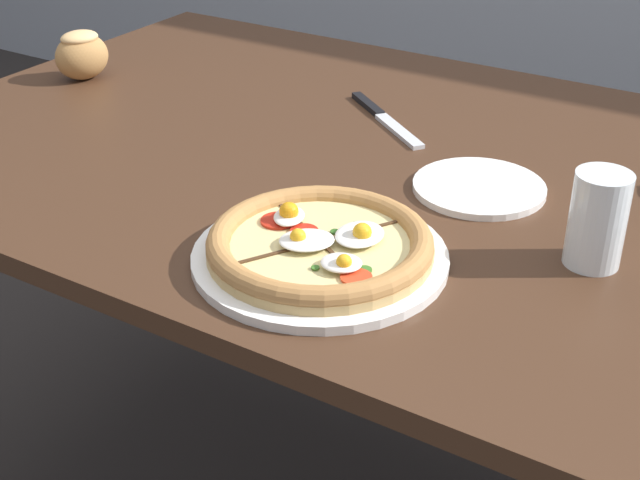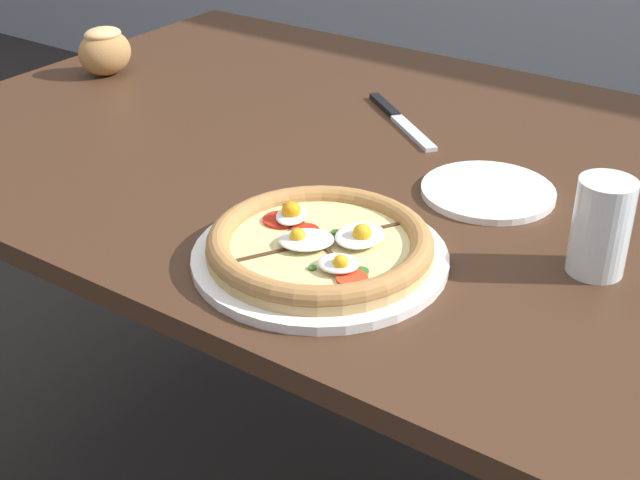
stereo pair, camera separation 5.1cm
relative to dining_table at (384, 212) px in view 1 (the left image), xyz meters
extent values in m
cube|color=#422819|center=(0.00, 0.00, 0.07)|extent=(1.57, 0.99, 0.03)
cube|color=#422819|center=(-0.74, 0.44, -0.31)|extent=(0.06, 0.06, 0.74)
cylinder|color=white|center=(0.07, -0.30, 0.09)|extent=(0.31, 0.31, 0.01)
cylinder|color=tan|center=(0.07, -0.30, 0.10)|extent=(0.27, 0.27, 0.01)
cylinder|color=#E0CC84|center=(0.07, -0.30, 0.11)|extent=(0.23, 0.23, 0.00)
torus|color=#B27A42|center=(0.07, -0.30, 0.11)|extent=(0.27, 0.27, 0.03)
cube|color=#472D19|center=(0.12, -0.33, 0.11)|extent=(0.10, 0.06, 0.00)
cube|color=#472D19|center=(0.10, -0.26, 0.11)|extent=(0.06, 0.10, 0.00)
cube|color=#472D19|center=(0.02, -0.28, 0.11)|extent=(0.10, 0.06, 0.00)
cube|color=#472D19|center=(0.04, -0.35, 0.11)|extent=(0.06, 0.10, 0.00)
cylinder|color=red|center=(0.15, -0.35, 0.12)|extent=(0.04, 0.04, 0.00)
cylinder|color=red|center=(0.00, -0.29, 0.12)|extent=(0.04, 0.04, 0.00)
cylinder|color=red|center=(0.04, -0.29, 0.12)|extent=(0.04, 0.04, 0.00)
ellipsoid|color=white|center=(0.12, -0.34, 0.12)|extent=(0.06, 0.06, 0.01)
sphere|color=#F4AD1E|center=(0.13, -0.35, 0.13)|extent=(0.02, 0.02, 0.02)
ellipsoid|color=white|center=(0.01, -0.28, 0.12)|extent=(0.05, 0.06, 0.01)
sphere|color=orange|center=(0.01, -0.28, 0.13)|extent=(0.02, 0.02, 0.02)
ellipsoid|color=white|center=(0.06, -0.32, 0.12)|extent=(0.09, 0.08, 0.01)
sphere|color=#F4AD1E|center=(0.05, -0.33, 0.13)|extent=(0.02, 0.02, 0.02)
ellipsoid|color=white|center=(0.11, -0.27, 0.12)|extent=(0.06, 0.07, 0.01)
sphere|color=#F4AD1E|center=(0.11, -0.28, 0.13)|extent=(0.02, 0.02, 0.02)
cylinder|color=#2D5B1E|center=(0.09, -0.25, 0.12)|extent=(0.02, 0.02, 0.00)
cylinder|color=#2D5B1E|center=(0.08, -0.28, 0.12)|extent=(0.01, 0.01, 0.00)
cylinder|color=#386B23|center=(0.10, -0.36, 0.12)|extent=(0.01, 0.01, 0.00)
cylinder|color=#2D5B1E|center=(0.08, -0.30, 0.12)|extent=(0.01, 0.01, 0.00)
cylinder|color=#386B23|center=(0.15, -0.33, 0.12)|extent=(0.02, 0.02, 0.00)
ellipsoid|color=#B27F47|center=(-0.65, 0.03, 0.13)|extent=(0.10, 0.12, 0.09)
ellipsoid|color=#EAB775|center=(-0.65, 0.03, 0.16)|extent=(0.07, 0.08, 0.03)
cube|color=silver|center=(-0.03, 0.11, 0.09)|extent=(0.13, 0.10, 0.01)
cube|color=black|center=(-0.13, 0.18, 0.09)|extent=(0.09, 0.08, 0.01)
cylinder|color=white|center=(0.35, -0.13, 0.15)|extent=(0.07, 0.07, 0.12)
cylinder|color=silver|center=(0.35, -0.13, 0.12)|extent=(0.06, 0.06, 0.07)
cylinder|color=white|center=(0.16, -0.02, 0.09)|extent=(0.19, 0.19, 0.01)
camera|label=1|loc=(0.56, -1.09, 0.64)|focal=50.00mm
camera|label=2|loc=(0.60, -1.06, 0.64)|focal=50.00mm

